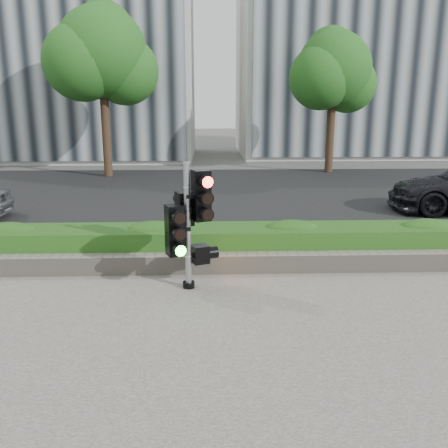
% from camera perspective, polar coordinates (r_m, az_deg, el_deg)
% --- Properties ---
extents(ground, '(120.00, 120.00, 0.00)m').
position_cam_1_polar(ground, '(7.08, -0.57, -11.19)').
color(ground, '#51514C').
rests_on(ground, ground).
extents(sidewalk, '(16.00, 11.00, 0.03)m').
position_cam_1_polar(sidewalk, '(4.92, 0.24, -23.51)').
color(sidewalk, '#9E9389').
rests_on(sidewalk, ground).
extents(road, '(60.00, 13.00, 0.02)m').
position_cam_1_polar(road, '(16.67, -1.46, 3.64)').
color(road, black).
rests_on(road, ground).
extents(curb, '(60.00, 0.25, 0.12)m').
position_cam_1_polar(curb, '(10.00, -1.04, -3.17)').
color(curb, gray).
rests_on(curb, ground).
extents(stone_wall, '(12.00, 0.32, 0.34)m').
position_cam_1_polar(stone_wall, '(8.76, -0.90, -4.70)').
color(stone_wall, gray).
rests_on(stone_wall, sidewalk).
extents(hedge, '(12.00, 1.00, 0.68)m').
position_cam_1_polar(hedge, '(9.33, -0.98, -2.43)').
color(hedge, '#45912C').
rests_on(hedge, sidewalk).
extents(building_left, '(16.00, 9.00, 15.00)m').
position_cam_1_polar(building_left, '(31.03, -20.01, 21.54)').
color(building_left, '#B7B7B2').
rests_on(building_left, ground).
extents(building_right, '(18.00, 10.00, 12.00)m').
position_cam_1_polar(building_right, '(33.46, 18.44, 18.46)').
color(building_right, '#B7B7B2').
rests_on(building_right, ground).
extents(tree_left, '(4.61, 4.03, 7.34)m').
position_cam_1_polar(tree_left, '(21.50, -14.53, 19.02)').
color(tree_left, black).
rests_on(tree_left, ground).
extents(tree_right, '(4.10, 3.58, 6.53)m').
position_cam_1_polar(tree_right, '(22.71, 12.96, 17.38)').
color(tree_right, black).
rests_on(tree_right, ground).
extents(traffic_signal, '(0.77, 0.68, 2.13)m').
position_cam_1_polar(traffic_signal, '(7.79, -4.29, 0.56)').
color(traffic_signal, black).
rests_on(traffic_signal, sidewalk).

